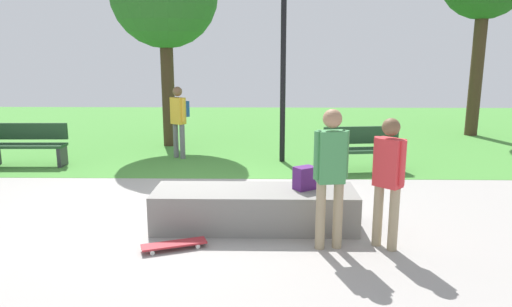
% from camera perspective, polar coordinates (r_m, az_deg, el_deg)
% --- Properties ---
extents(ground_plane, '(28.00, 28.00, 0.00)m').
position_cam_1_polar(ground_plane, '(7.66, -8.13, -6.11)').
color(ground_plane, '#9E9993').
extents(grass_lawn, '(26.60, 12.45, 0.01)m').
position_cam_1_polar(grass_lawn, '(15.19, -3.51, 3.07)').
color(grass_lawn, '#478C38').
rests_on(grass_lawn, ground_plane).
extents(concrete_ledge, '(2.80, 0.88, 0.54)m').
position_cam_1_polar(concrete_ledge, '(6.52, -0.17, -6.74)').
color(concrete_ledge, gray).
rests_on(concrete_ledge, ground_plane).
extents(backpack_on_ledge, '(0.34, 0.32, 0.32)m').
position_cam_1_polar(backpack_on_ledge, '(6.46, 6.00, -3.02)').
color(backpack_on_ledge, '#4C1E66').
rests_on(backpack_on_ledge, concrete_ledge).
extents(skater_performing_trick, '(0.43, 0.24, 1.75)m').
position_cam_1_polar(skater_performing_trick, '(5.68, 9.17, -1.81)').
color(skater_performing_trick, tan).
rests_on(skater_performing_trick, ground_plane).
extents(skater_watching, '(0.37, 0.37, 1.64)m').
position_cam_1_polar(skater_watching, '(5.86, 15.93, -2.45)').
color(skater_watching, tan).
rests_on(skater_watching, ground_plane).
extents(skateboard_by_ledge, '(0.82, 0.47, 0.08)m').
position_cam_1_polar(skateboard_by_ledge, '(5.96, -10.02, -10.92)').
color(skateboard_by_ledge, '#A5262D').
rests_on(skateboard_by_ledge, ground_plane).
extents(skateboard_spare, '(0.77, 0.62, 0.08)m').
position_cam_1_polar(skateboard_spare, '(7.80, -3.49, -5.18)').
color(skateboard_spare, black).
rests_on(skateboard_spare, ground_plane).
extents(park_bench_far_left, '(1.65, 0.66, 0.91)m').
position_cam_1_polar(park_bench_far_left, '(9.83, 13.01, 0.65)').
color(park_bench_far_left, '#1E4223').
rests_on(park_bench_far_left, ground_plane).
extents(park_bench_center_lawn, '(1.61, 0.51, 0.91)m').
position_cam_1_polar(park_bench_center_lawn, '(11.21, -26.14, 1.10)').
color(park_bench_center_lawn, '#1E4223').
rests_on(park_bench_center_lawn, ground_plane).
extents(lamp_post, '(0.28, 0.28, 4.49)m').
position_cam_1_polar(lamp_post, '(10.27, 3.39, 13.91)').
color(lamp_post, black).
rests_on(lamp_post, ground_plane).
extents(pedestrian_with_backpack, '(0.44, 0.45, 1.66)m').
position_cam_1_polar(pedestrian_with_backpack, '(10.86, -9.44, 4.61)').
color(pedestrian_with_backpack, slate).
rests_on(pedestrian_with_backpack, ground_plane).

